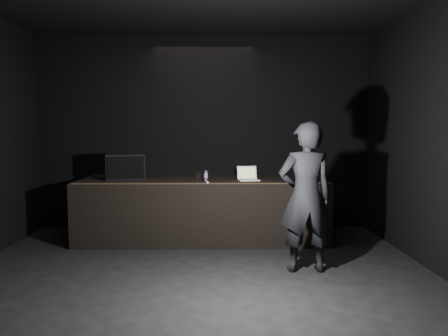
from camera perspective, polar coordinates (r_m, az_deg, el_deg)
name	(u,v)px	position (r m, az deg, el deg)	size (l,w,h in m)	color
ground	(194,300)	(4.87, -3.89, -16.80)	(7.00, 7.00, 0.00)	black
room_walls	(193,109)	(4.53, -4.04, 7.68)	(6.10, 7.10, 3.52)	black
stage_riser	(203,208)	(7.37, -2.80, -5.24)	(4.00, 1.50, 1.00)	black
riser_lip	(201,183)	(6.59, -3.02, -2.01)	(3.92, 0.10, 0.01)	brown
stage_monitor	(125,167)	(7.37, -12.76, 0.19)	(0.70, 0.57, 0.41)	black
cable	(148,176)	(7.69, -9.89, -1.05)	(0.02, 0.02, 0.94)	black
laptop	(248,177)	(7.05, 3.15, -1.13)	(0.36, 0.34, 0.22)	white
beer_can	(206,176)	(6.95, -2.39, -1.03)	(0.07, 0.07, 0.16)	silver
plastic_cup	(198,175)	(7.26, -3.38, -0.97)	(0.09, 0.09, 0.11)	white
wii_remote	(207,182)	(6.64, -2.21, -1.89)	(0.03, 0.14, 0.03)	white
person	(306,197)	(5.65, 10.63, -3.74)	(0.70, 0.46, 1.92)	black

